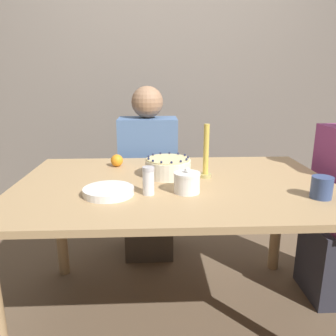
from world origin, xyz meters
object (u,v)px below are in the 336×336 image
object	(u,v)px
sugar_bowl	(187,182)
candle	(206,156)
cake	(168,167)
sugar_shaker	(148,181)
person_man_blue_shirt	(149,184)

from	to	relation	value
sugar_bowl	candle	bearing A→B (deg)	62.34
sugar_bowl	candle	world-z (taller)	candle
cake	sugar_shaker	bearing A→B (deg)	-109.56
sugar_bowl	sugar_shaker	world-z (taller)	sugar_shaker
sugar_shaker	cake	bearing A→B (deg)	70.44
sugar_shaker	candle	xyz separation A→B (m)	(0.29, 0.24, 0.05)
cake	sugar_bowl	xyz separation A→B (m)	(0.07, -0.26, -0.00)
cake	sugar_bowl	distance (m)	0.27
cake	sugar_shaker	xyz separation A→B (m)	(-0.10, -0.27, 0.02)
sugar_shaker	candle	bearing A→B (deg)	40.18
sugar_bowl	person_man_blue_shirt	size ratio (longest dim) A/B	0.10
candle	person_man_blue_shirt	xyz separation A→B (m)	(-0.30, 0.64, -0.35)
cake	person_man_blue_shirt	world-z (taller)	person_man_blue_shirt
cake	sugar_bowl	bearing A→B (deg)	-74.13
sugar_shaker	person_man_blue_shirt	size ratio (longest dim) A/B	0.10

